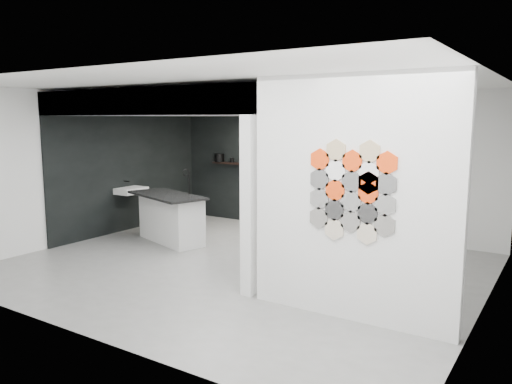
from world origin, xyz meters
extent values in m
cube|color=slate|center=(0.00, 0.00, -0.01)|extent=(7.00, 6.00, 0.01)
cube|color=silver|center=(2.23, -1.00, 1.40)|extent=(2.45, 0.15, 2.80)
cube|color=black|center=(-1.30, 2.97, 1.18)|extent=(4.40, 0.04, 2.35)
cube|color=black|center=(-3.47, 1.00, 1.18)|extent=(0.04, 4.00, 2.35)
cube|color=silver|center=(-1.30, 1.00, 2.55)|extent=(4.40, 4.00, 0.40)
cube|color=silver|center=(0.82, -1.00, 1.18)|extent=(0.16, 0.16, 2.35)
cube|color=silver|center=(-1.30, -0.92, 2.55)|extent=(4.40, 0.16, 0.40)
cube|color=silver|center=(-3.24, 0.80, 0.85)|extent=(0.40, 0.60, 0.12)
cube|color=black|center=(-1.20, 2.87, 1.30)|extent=(3.00, 0.15, 0.04)
cube|color=silver|center=(-1.99, 0.60, 0.44)|extent=(1.62, 1.01, 0.87)
cube|color=black|center=(-2.01, 0.52, 0.89)|extent=(1.87, 1.27, 0.04)
cube|color=black|center=(-1.73, 0.56, 0.90)|extent=(0.55, 0.51, 0.02)
cylinder|color=black|center=(-1.67, 0.76, 1.11)|extent=(0.03, 0.03, 0.41)
torus|color=black|center=(-1.69, 0.70, 1.32)|extent=(0.06, 0.14, 0.14)
cylinder|color=black|center=(-2.55, 2.87, 1.41)|extent=(0.28, 0.28, 0.19)
ellipsoid|color=black|center=(-0.22, 2.87, 1.40)|extent=(0.21, 0.21, 0.16)
cylinder|color=gray|center=(0.15, 2.87, 1.36)|extent=(0.15, 0.15, 0.09)
cylinder|color=gray|center=(0.15, 2.87, 1.38)|extent=(0.10, 0.10, 0.13)
cylinder|color=black|center=(-1.78, 2.87, 1.40)|extent=(0.07, 0.07, 0.17)
cylinder|color=black|center=(-2.20, 2.87, 1.37)|extent=(0.10, 0.10, 0.11)
cylinder|color=#66635E|center=(1.86, -1.09, 1.16)|extent=(0.26, 0.02, 0.26)
cylinder|color=silver|center=(1.86, -1.09, 1.39)|extent=(0.26, 0.02, 0.26)
cylinder|color=black|center=(1.86, -1.09, 1.61)|extent=(0.26, 0.02, 0.26)
cylinder|color=#F23F0C|center=(1.86, -1.09, 1.84)|extent=(0.26, 0.02, 0.26)
cylinder|color=beige|center=(2.06, -1.09, 1.05)|extent=(0.26, 0.02, 0.26)
cylinder|color=#2D2D2D|center=(2.06, -1.09, 1.27)|extent=(0.26, 0.02, 0.26)
cylinder|color=#F23F0C|center=(2.06, -1.09, 1.50)|extent=(0.26, 0.02, 0.26)
cylinder|color=white|center=(2.06, -1.09, 1.73)|extent=(0.26, 0.02, 0.26)
cylinder|color=tan|center=(2.06, -1.09, 1.95)|extent=(0.26, 0.02, 0.26)
cylinder|color=#66635E|center=(2.25, -1.09, 1.16)|extent=(0.26, 0.02, 0.26)
cylinder|color=silver|center=(2.25, -1.09, 1.39)|extent=(0.26, 0.02, 0.26)
cylinder|color=black|center=(2.25, -1.09, 1.61)|extent=(0.26, 0.02, 0.26)
cylinder|color=#F23F0C|center=(2.25, -1.09, 1.84)|extent=(0.26, 0.02, 0.26)
cylinder|color=beige|center=(2.44, -1.09, 1.05)|extent=(0.26, 0.02, 0.26)
cylinder|color=#2D2D2D|center=(2.44, -1.09, 1.27)|extent=(0.26, 0.02, 0.26)
cylinder|color=#F23F0C|center=(2.44, -1.09, 1.50)|extent=(0.26, 0.02, 0.26)
cylinder|color=white|center=(2.44, -1.09, 1.73)|extent=(0.26, 0.02, 0.26)
cylinder|color=tan|center=(2.44, -1.09, 1.95)|extent=(0.26, 0.02, 0.26)
cylinder|color=#66635E|center=(2.64, -1.09, 1.16)|extent=(0.26, 0.02, 0.26)
cylinder|color=silver|center=(2.64, -1.09, 1.39)|extent=(0.26, 0.02, 0.26)
cylinder|color=black|center=(2.64, -1.09, 1.61)|extent=(0.26, 0.02, 0.26)
cylinder|color=#F23F0C|center=(2.64, -1.09, 1.84)|extent=(0.26, 0.02, 0.26)
cylinder|color=#F23F0C|center=(2.44, -1.09, 1.61)|extent=(0.26, 0.02, 0.26)
camera|label=1|loc=(4.32, -6.25, 2.31)|focal=35.00mm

